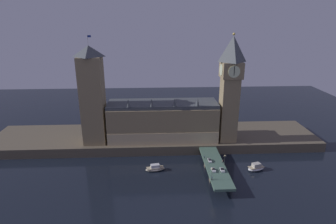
{
  "coord_description": "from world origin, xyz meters",
  "views": [
    {
      "loc": [
        -0.14,
        -141.04,
        83.11
      ],
      "look_at": [
        7.86,
        20.0,
        28.6
      ],
      "focal_mm": 30.0,
      "sensor_mm": 36.0,
      "label": 1
    }
  ],
  "objects": [
    {
      "name": "ground_plane",
      "position": [
        0.0,
        0.0,
        0.0
      ],
      "size": [
        400.0,
        400.0,
        0.0
      ],
      "primitive_type": "plane",
      "color": "black"
    },
    {
      "name": "embankment",
      "position": [
        0.0,
        39.0,
        3.09
      ],
      "size": [
        220.0,
        42.0,
        6.18
      ],
      "color": "brown",
      "rests_on": "ground_plane"
    },
    {
      "name": "parliament_hall",
      "position": [
        4.99,
        31.18,
        18.75
      ],
      "size": [
        70.25,
        21.71,
        30.32
      ],
      "color": "#8E7A56",
      "rests_on": "embankment"
    },
    {
      "name": "clock_tower",
      "position": [
        46.87,
        26.78,
        42.4
      ],
      "size": [
        12.97,
        13.08,
        68.52
      ],
      "color": "#8E7A56",
      "rests_on": "embankment"
    },
    {
      "name": "victoria_tower",
      "position": [
        -38.49,
        28.38,
        37.04
      ],
      "size": [
        14.03,
        14.03,
        67.48
      ],
      "color": "#8E7A56",
      "rests_on": "embankment"
    },
    {
      "name": "bridge",
      "position": [
        32.85,
        -5.0,
        4.1
      ],
      "size": [
        10.61,
        46.0,
        5.51
      ],
      "color": "#476656",
      "rests_on": "ground_plane"
    },
    {
      "name": "car_northbound_lead",
      "position": [
        30.52,
        -0.55,
        6.15
      ],
      "size": [
        1.89,
        4.28,
        1.37
      ],
      "color": "white",
      "rests_on": "bridge"
    },
    {
      "name": "car_northbound_trail",
      "position": [
        30.52,
        -11.09,
        6.2
      ],
      "size": [
        1.99,
        4.19,
        1.47
      ],
      "color": "white",
      "rests_on": "bridge"
    },
    {
      "name": "car_southbound_lead",
      "position": [
        35.18,
        -11.4,
        6.22
      ],
      "size": [
        2.06,
        4.02,
        1.51
      ],
      "color": "white",
      "rests_on": "bridge"
    },
    {
      "name": "pedestrian_near_rail",
      "position": [
        28.18,
        -19.16,
        6.5
      ],
      "size": [
        0.38,
        0.38,
        1.85
      ],
      "color": "black",
      "rests_on": "bridge"
    },
    {
      "name": "pedestrian_mid_walk",
      "position": [
        37.52,
        -2.54,
        6.46
      ],
      "size": [
        0.38,
        0.38,
        1.79
      ],
      "color": "black",
      "rests_on": "bridge"
    },
    {
      "name": "pedestrian_far_rail",
      "position": [
        28.18,
        3.6,
        6.5
      ],
      "size": [
        0.38,
        0.38,
        1.86
      ],
      "color": "black",
      "rests_on": "bridge"
    },
    {
      "name": "street_lamp_near",
      "position": [
        27.78,
        -19.72,
        9.82
      ],
      "size": [
        1.34,
        0.6,
        6.89
      ],
      "color": "#2D3333",
      "rests_on": "bridge"
    },
    {
      "name": "street_lamp_mid",
      "position": [
        37.92,
        -5.0,
        9.36
      ],
      "size": [
        1.34,
        0.6,
        6.14
      ],
      "color": "#2D3333",
      "rests_on": "bridge"
    },
    {
      "name": "boat_upstream",
      "position": [
        -0.48,
        0.27,
        1.43
      ],
      "size": [
        11.57,
        5.86,
        3.91
      ],
      "color": "#B2A893",
      "rests_on": "ground_plane"
    },
    {
      "name": "boat_downstream",
      "position": [
        57.23,
        -2.05,
        1.59
      ],
      "size": [
        11.07,
        7.58,
        4.36
      ],
      "color": "white",
      "rests_on": "ground_plane"
    }
  ]
}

